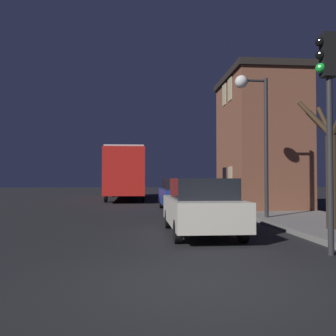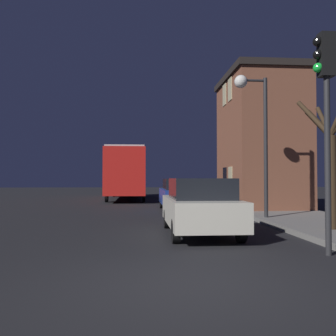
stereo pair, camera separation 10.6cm
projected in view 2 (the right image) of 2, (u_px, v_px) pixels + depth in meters
The scene contains 8 objects.
ground_plane at pixel (189, 284), 5.48m from camera, with size 120.00×120.00×0.00m, color black.
brick_building at pixel (260, 140), 18.59m from camera, with size 3.55×5.33×6.58m.
streetlamp at pixel (253, 112), 13.44m from camera, with size 1.21×0.47×5.11m.
traffic_light at pixel (325, 96), 7.59m from camera, with size 0.43×0.24×4.52m.
bare_tree at pixel (329, 161), 10.41m from camera, with size 1.10×1.99×3.75m.
bus at pixel (127, 170), 27.98m from camera, with size 2.60×11.01×3.62m.
car_near_lane at pixel (200, 206), 10.29m from camera, with size 1.77×4.20×1.55m.
car_mid_lane at pixel (181, 194), 17.90m from camera, with size 1.80×4.67×1.53m.
Camera 2 is at (-0.74, -5.48, 1.55)m, focal length 40.00 mm.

